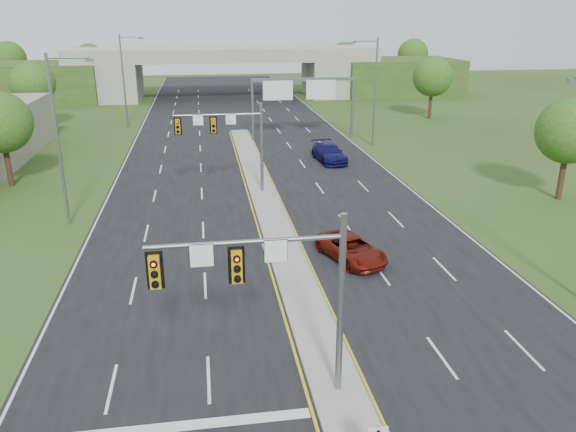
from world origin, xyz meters
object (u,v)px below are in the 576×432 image
at_px(overpass, 226,76).
at_px(car_far_a, 351,249).
at_px(signal_mast_near, 276,282).
at_px(signal_mast_far, 231,134).
at_px(car_far_b, 329,153).
at_px(sign_gantry, 302,91).

bearing_deg(overpass, car_far_a, -87.03).
distance_m(signal_mast_near, signal_mast_far, 25.00).
bearing_deg(signal_mast_near, car_far_b, 74.17).
bearing_deg(signal_mast_far, car_far_a, -66.68).
bearing_deg(car_far_a, signal_mast_far, 94.69).
height_order(car_far_a, car_far_b, car_far_b).
relative_size(sign_gantry, car_far_a, 2.35).
height_order(signal_mast_near, sign_gantry, signal_mast_near).
relative_size(signal_mast_far, car_far_b, 1.24).
xyz_separation_m(signal_mast_far, car_far_a, (5.82, -13.50, -4.02)).
bearing_deg(car_far_b, sign_gantry, 88.47).
xyz_separation_m(signal_mast_near, sign_gantry, (8.95, 44.99, 0.51)).
bearing_deg(car_far_b, car_far_a, -104.84).
height_order(overpass, car_far_b, overpass).
xyz_separation_m(signal_mast_near, car_far_b, (9.65, 34.03, -3.89)).
bearing_deg(car_far_a, overpass, 74.34).
height_order(signal_mast_near, signal_mast_far, same).
xyz_separation_m(signal_mast_far, sign_gantry, (8.95, 19.99, 0.51)).
distance_m(sign_gantry, overpass, 35.75).
bearing_deg(car_far_a, car_far_b, 61.72).
height_order(sign_gantry, car_far_a, sign_gantry).
bearing_deg(sign_gantry, overpass, 100.79).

